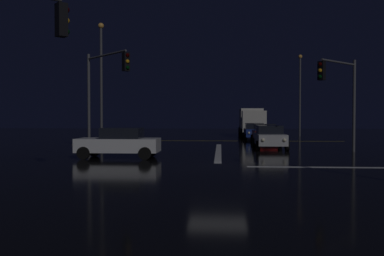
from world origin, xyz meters
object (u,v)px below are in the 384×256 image
object	(u,v)px
sedan_blue	(254,131)
sedan_red	(265,133)
sedan_white_crossing	(119,143)
traffic_signal_nw	(104,82)
traffic_signal_ne	(340,87)
sedan_silver	(270,137)
box_truck	(251,121)
streetlamp_right_far	(300,89)
streetlamp_left_near	(101,75)

from	to	relation	value
sedan_blue	sedan_red	bearing A→B (deg)	-85.64
sedan_red	sedan_blue	xyz separation A→B (m)	(-0.40, 5.29, 0.00)
sedan_white_crossing	traffic_signal_nw	bearing A→B (deg)	117.03
sedan_white_crossing	traffic_signal_ne	distance (m)	13.15
sedan_silver	traffic_signal_ne	distance (m)	5.64
sedan_blue	sedan_white_crossing	size ratio (longest dim) A/B	1.00
box_truck	traffic_signal_ne	bearing A→B (deg)	-80.56
sedan_red	sedan_white_crossing	xyz separation A→B (m)	(-8.81, -12.90, 0.00)
sedan_white_crossing	streetlamp_right_far	size ratio (longest dim) A/B	0.48
sedan_silver	box_truck	distance (m)	18.62
box_truck	traffic_signal_ne	world-z (taller)	traffic_signal_ne
sedan_red	streetlamp_left_near	bearing A→B (deg)	-167.59
traffic_signal_ne	streetlamp_left_near	distance (m)	17.37
sedan_blue	sedan_white_crossing	distance (m)	20.04
sedan_white_crossing	traffic_signal_ne	size ratio (longest dim) A/B	0.77
sedan_red	traffic_signal_ne	world-z (taller)	traffic_signal_ne
sedan_red	streetlamp_right_far	xyz separation A→B (m)	(5.28, 13.21, 4.44)
sedan_blue	sedan_white_crossing	xyz separation A→B (m)	(-8.41, -18.19, 0.00)
traffic_signal_nw	sedan_silver	bearing A→B (deg)	16.74
sedan_silver	box_truck	size ratio (longest dim) A/B	0.52
sedan_red	traffic_signal_nw	bearing A→B (deg)	-138.66
box_truck	sedan_red	bearing A→B (deg)	-89.28
traffic_signal_nw	traffic_signal_ne	bearing A→B (deg)	0.79
sedan_white_crossing	traffic_signal_ne	world-z (taller)	traffic_signal_ne
sedan_red	sedan_blue	distance (m)	5.30
sedan_silver	streetlamp_left_near	world-z (taller)	streetlamp_left_near
sedan_white_crossing	streetlamp_left_near	xyz separation A→B (m)	(-3.87, 10.11, 4.54)
sedan_blue	traffic_signal_ne	xyz separation A→B (m)	(3.82, -14.44, 3.06)
sedan_blue	traffic_signal_nw	xyz separation A→B (m)	(-10.22, -14.63, 3.46)
sedan_silver	traffic_signal_ne	world-z (taller)	traffic_signal_ne
sedan_silver	traffic_signal_nw	size ratio (longest dim) A/B	0.71
streetlamp_right_far	sedan_white_crossing	bearing A→B (deg)	-118.35
sedan_silver	traffic_signal_ne	bearing A→B (deg)	-37.77
streetlamp_left_near	traffic_signal_nw	bearing A→B (deg)	-72.59
sedan_blue	streetlamp_left_near	size ratio (longest dim) A/B	0.47
sedan_red	streetlamp_right_far	world-z (taller)	streetlamp_right_far
sedan_white_crossing	sedan_silver	bearing A→B (deg)	38.12
sedan_red	traffic_signal_nw	distance (m)	14.57
sedan_silver	sedan_blue	bearing A→B (deg)	90.37
streetlamp_right_far	sedan_blue	bearing A→B (deg)	-125.65
sedan_silver	traffic_signal_nw	distance (m)	11.29
sedan_blue	streetlamp_right_far	xyz separation A→B (m)	(5.68, 7.92, 4.44)
sedan_blue	streetlamp_left_near	bearing A→B (deg)	-146.66
sedan_silver	sedan_red	xyz separation A→B (m)	(0.33, 6.25, 0.00)
sedan_white_crossing	traffic_signal_ne	xyz separation A→B (m)	(12.23, 3.75, 3.06)
streetlamp_left_near	sedan_silver	bearing A→B (deg)	-15.65
sedan_silver	sedan_white_crossing	size ratio (longest dim) A/B	1.00
box_truck	traffic_signal_nw	bearing A→B (deg)	-115.76
sedan_red	box_truck	world-z (taller)	box_truck
sedan_silver	streetlamp_right_far	bearing A→B (deg)	73.93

